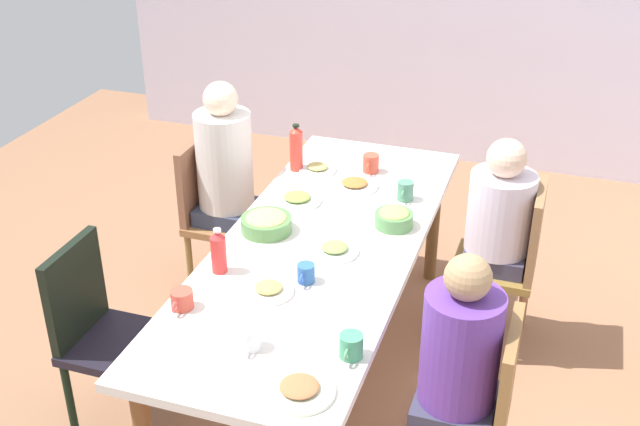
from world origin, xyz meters
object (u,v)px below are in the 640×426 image
(person_2, at_px, (227,173))
(person_3, at_px, (455,366))
(plate_2, at_px, (317,169))
(cup_2, at_px, (371,163))
(chair_3, at_px, (476,409))
(bottle_1, at_px, (296,149))
(plate_3, at_px, (297,199))
(cup_3, at_px, (182,299))
(chair_0, at_px, (511,257))
(chair_1, at_px, (100,327))
(dining_table, at_px, (320,257))
(cup_5, at_px, (250,338))
(plate_0, at_px, (335,250))
(cup_4, at_px, (351,346))
(cup_0, at_px, (405,191))
(chair_2, at_px, (214,209))
(person_0, at_px, (497,223))
(plate_5, at_px, (269,290))
(plate_4, at_px, (355,185))
(bowl_0, at_px, (266,223))
(bottle_0, at_px, (219,252))
(cup_1, at_px, (306,274))
(bowl_1, at_px, (394,218))

(person_2, distance_m, person_3, 1.86)
(plate_2, xyz_separation_m, cup_2, (-0.08, 0.27, 0.03))
(chair_3, distance_m, bottle_1, 1.77)
(plate_3, bearing_deg, cup_3, -6.89)
(chair_0, xyz_separation_m, chair_3, (1.16, 0.00, 0.00))
(chair_1, bearing_deg, cup_3, 80.62)
(dining_table, distance_m, chair_1, 1.02)
(cup_5, bearing_deg, plate_2, -170.63)
(chair_3, xyz_separation_m, plate_0, (-0.52, -0.72, 0.27))
(cup_3, xyz_separation_m, cup_4, (0.08, 0.72, 0.01))
(cup_0, distance_m, cup_5, 1.37)
(chair_2, distance_m, bottle_1, 0.60)
(chair_2, xyz_separation_m, cup_3, (1.24, 0.46, 0.30))
(dining_table, xyz_separation_m, person_0, (-0.58, 0.72, -0.00))
(cup_4, bearing_deg, plate_3, -151.08)
(cup_5, bearing_deg, person_2, -152.48)
(person_0, height_order, chair_2, person_0)
(chair_0, bearing_deg, cup_4, -18.85)
(dining_table, distance_m, plate_0, 0.14)
(plate_0, relative_size, plate_2, 1.07)
(chair_0, xyz_separation_m, plate_5, (1.03, -0.88, 0.27))
(plate_2, bearing_deg, person_3, 37.01)
(plate_4, xyz_separation_m, cup_3, (1.24, -0.35, 0.03))
(plate_3, bearing_deg, bowl_0, -6.09)
(plate_4, xyz_separation_m, cup_5, (1.39, 0.01, 0.03))
(plate_5, height_order, cup_0, cup_0)
(chair_3, distance_m, bottle_0, 1.21)
(cup_3, bearing_deg, chair_1, -99.38)
(plate_2, relative_size, plate_5, 0.98)
(chair_1, xyz_separation_m, cup_3, (0.08, 0.46, 0.30))
(bowl_0, height_order, cup_5, same)
(plate_2, distance_m, cup_1, 1.08)
(person_2, xyz_separation_m, bowl_1, (0.33, 1.00, 0.07))
(plate_2, xyz_separation_m, bowl_1, (0.46, 0.53, 0.03))
(chair_1, bearing_deg, chair_2, 180.00)
(chair_2, relative_size, person_3, 0.77)
(cup_0, height_order, cup_2, same)
(cup_1, height_order, bottle_1, bottle_1)
(bottle_0, bearing_deg, cup_3, -5.25)
(cup_5, bearing_deg, cup_0, 168.66)
(bowl_0, bearing_deg, person_0, 119.50)
(bowl_1, xyz_separation_m, cup_5, (1.06, -0.28, 0.00))
(chair_0, bearing_deg, dining_table, -54.50)
(person_3, bearing_deg, cup_3, -85.96)
(chair_2, bearing_deg, cup_0, 87.43)
(cup_0, bearing_deg, bowl_0, -46.30)
(dining_table, xyz_separation_m, chair_1, (0.58, -0.81, -0.18))
(cup_0, relative_size, bottle_0, 0.57)
(chair_2, relative_size, plate_2, 4.47)
(plate_4, relative_size, plate_5, 1.17)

